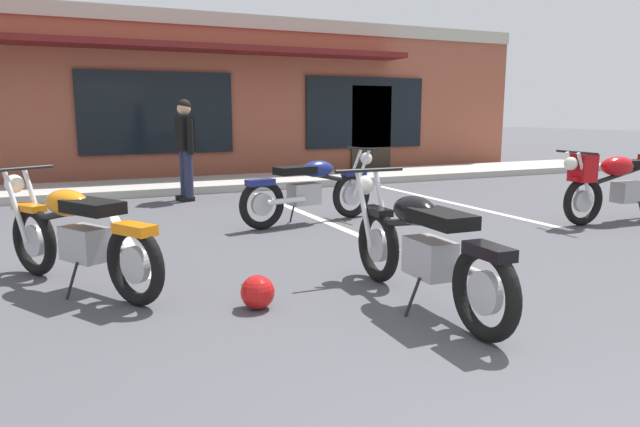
{
  "coord_description": "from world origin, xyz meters",
  "views": [
    {
      "loc": [
        -1.92,
        -0.8,
        1.47
      ],
      "look_at": [
        0.21,
        3.9,
        0.55
      ],
      "focal_mm": 32.16,
      "sensor_mm": 36.0,
      "label": 1
    }
  ],
  "objects_px": {
    "motorcycle_black_cruiser": "(78,235)",
    "person_by_back_row": "(185,144)",
    "motorcycle_silver_naked": "(618,183)",
    "motorcycle_foreground_classic": "(422,247)",
    "motorcycle_blue_standard": "(311,189)",
    "helmet_on_pavement": "(258,292)"
  },
  "relations": [
    {
      "from": "motorcycle_foreground_classic",
      "to": "person_by_back_row",
      "type": "bearing_deg",
      "value": 95.2
    },
    {
      "from": "motorcycle_silver_naked",
      "to": "helmet_on_pavement",
      "type": "bearing_deg",
      "value": -166.51
    },
    {
      "from": "person_by_back_row",
      "to": "helmet_on_pavement",
      "type": "relative_size",
      "value": 6.44
    },
    {
      "from": "person_by_back_row",
      "to": "motorcycle_silver_naked",
      "type": "bearing_deg",
      "value": -41.47
    },
    {
      "from": "motorcycle_black_cruiser",
      "to": "person_by_back_row",
      "type": "relative_size",
      "value": 1.12
    },
    {
      "from": "motorcycle_blue_standard",
      "to": "person_by_back_row",
      "type": "relative_size",
      "value": 1.25
    },
    {
      "from": "motorcycle_black_cruiser",
      "to": "motorcycle_silver_naked",
      "type": "distance_m",
      "value": 6.7
    },
    {
      "from": "motorcycle_blue_standard",
      "to": "person_by_back_row",
      "type": "distance_m",
      "value": 2.93
    },
    {
      "from": "motorcycle_blue_standard",
      "to": "person_by_back_row",
      "type": "xyz_separation_m",
      "value": [
        -1.1,
        2.67,
        0.49
      ]
    },
    {
      "from": "helmet_on_pavement",
      "to": "person_by_back_row",
      "type": "bearing_deg",
      "value": 83.75
    },
    {
      "from": "motorcycle_black_cruiser",
      "to": "motorcycle_blue_standard",
      "type": "distance_m",
      "value": 3.46
    },
    {
      "from": "motorcycle_black_cruiser",
      "to": "motorcycle_silver_naked",
      "type": "bearing_deg",
      "value": 1.86
    },
    {
      "from": "motorcycle_black_cruiser",
      "to": "motorcycle_blue_standard",
      "type": "height_order",
      "value": "same"
    },
    {
      "from": "motorcycle_black_cruiser",
      "to": "person_by_back_row",
      "type": "bearing_deg",
      "value": 68.19
    },
    {
      "from": "motorcycle_foreground_classic",
      "to": "helmet_on_pavement",
      "type": "relative_size",
      "value": 8.11
    },
    {
      "from": "motorcycle_black_cruiser",
      "to": "person_by_back_row",
      "type": "height_order",
      "value": "person_by_back_row"
    },
    {
      "from": "helmet_on_pavement",
      "to": "motorcycle_blue_standard",
      "type": "bearing_deg",
      "value": 59.83
    },
    {
      "from": "motorcycle_silver_naked",
      "to": "person_by_back_row",
      "type": "xyz_separation_m",
      "value": [
        -4.88,
        4.31,
        0.42
      ]
    },
    {
      "from": "motorcycle_foreground_classic",
      "to": "motorcycle_silver_naked",
      "type": "relative_size",
      "value": 1.0
    },
    {
      "from": "motorcycle_silver_naked",
      "to": "helmet_on_pavement",
      "type": "relative_size",
      "value": 8.11
    },
    {
      "from": "motorcycle_blue_standard",
      "to": "motorcycle_black_cruiser",
      "type": "bearing_deg",
      "value": -147.53
    },
    {
      "from": "motorcycle_black_cruiser",
      "to": "motorcycle_blue_standard",
      "type": "bearing_deg",
      "value": 32.47
    }
  ]
}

